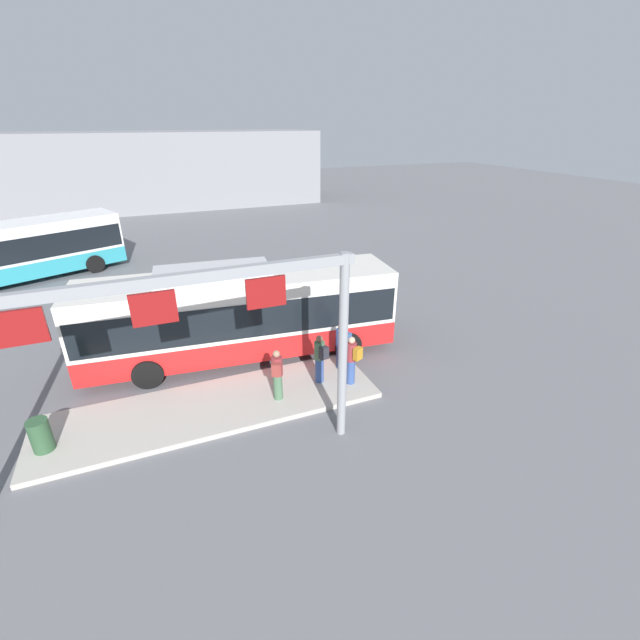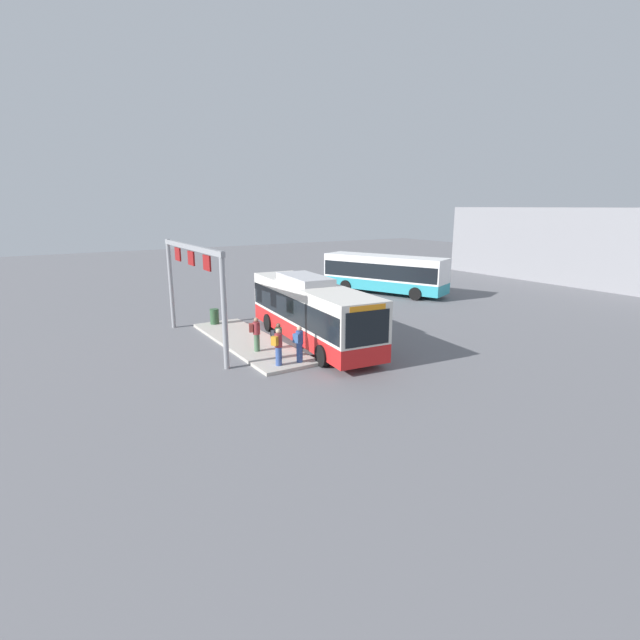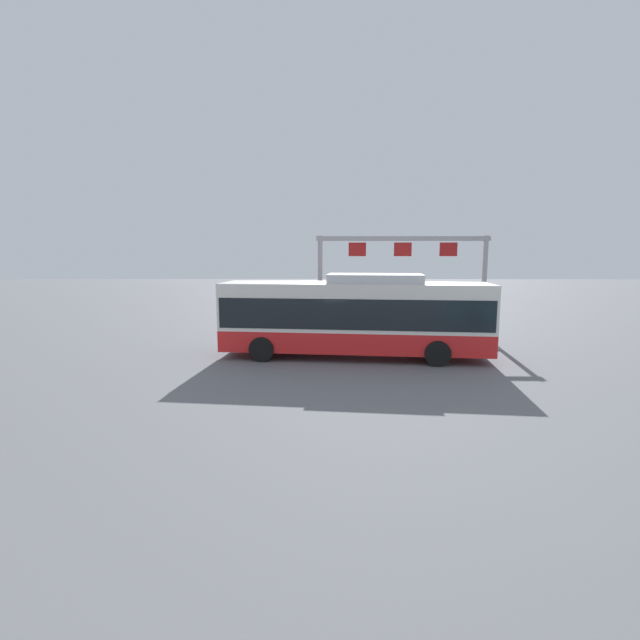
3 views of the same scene
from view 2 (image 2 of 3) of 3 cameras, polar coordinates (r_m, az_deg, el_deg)
name	(u,v)px [view 2 (image 2 of 3)]	position (r m, az deg, el deg)	size (l,w,h in m)	color
ground_plane	(312,342)	(24.86, -1.00, -2.74)	(120.00, 120.00, 0.00)	slate
platform_curb	(249,342)	(24.95, -8.58, -2.65)	(10.00, 2.80, 0.16)	#B2ADA3
bus_main	(312,309)	(24.42, -1.02, 1.34)	(11.09, 3.58, 3.46)	red
bus_background_left	(384,272)	(38.90, 7.82, 5.80)	(10.41, 6.28, 3.10)	teal
person_boarding	(278,340)	(21.66, -5.12, -2.40)	(0.40, 0.57, 1.67)	#334C8C
person_waiting_near	(299,343)	(21.05, -2.55, -2.83)	(0.52, 0.60, 1.67)	#334C8C
person_waiting_mid	(256,333)	(22.84, -7.78, -1.62)	(0.47, 0.60, 1.67)	#476B4C
person_waiting_far	(278,346)	(20.69, -5.11, -3.17)	(0.50, 0.60, 1.67)	#334C8C
platform_sign_gantry	(192,273)	(24.47, -15.25, 5.47)	(8.95, 0.24, 5.20)	gray
station_building	(620,247)	(49.80, 32.63, 7.42)	(31.48, 8.00, 6.89)	gray
trash_bin	(214,316)	(28.71, -12.68, 0.42)	(0.52, 0.52, 0.90)	#2D5133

